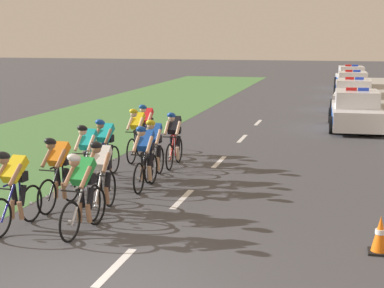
# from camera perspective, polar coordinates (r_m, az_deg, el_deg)

# --- Properties ---
(grass_verge) EXTENTS (7.00, 60.00, 0.01)m
(grass_verge) POSITION_cam_1_polar(r_m,az_deg,el_deg) (23.51, -10.66, 1.56)
(grass_verge) COLOR #4C7F42
(grass_verge) RESTS_ON ground
(lane_markings_centre) EXTENTS (0.14, 21.60, 0.01)m
(lane_markings_centre) POSITION_cam_1_polar(r_m,az_deg,el_deg) (14.94, 1.07, -3.28)
(lane_markings_centre) COLOR white
(lane_markings_centre) RESTS_ON ground
(cyclist_lead) EXTENTS (0.44, 1.72, 1.56)m
(cyclist_lead) POSITION_cam_1_polar(r_m,az_deg,el_deg) (11.30, -16.69, -4.11)
(cyclist_lead) COLOR black
(cyclist_lead) RESTS_ON ground
(cyclist_second) EXTENTS (0.44, 1.72, 1.56)m
(cyclist_second) POSITION_cam_1_polar(r_m,az_deg,el_deg) (10.82, -10.45, -4.48)
(cyclist_second) COLOR black
(cyclist_second) RESTS_ON ground
(cyclist_third) EXTENTS (0.43, 1.72, 1.56)m
(cyclist_third) POSITION_cam_1_polar(r_m,az_deg,el_deg) (12.50, -12.69, -2.55)
(cyclist_third) COLOR black
(cyclist_third) RESTS_ON ground
(cyclist_fourth) EXTENTS (0.44, 1.72, 1.56)m
(cyclist_fourth) POSITION_cam_1_polar(r_m,az_deg,el_deg) (11.94, -8.68, -3.02)
(cyclist_fourth) COLOR black
(cyclist_fourth) RESTS_ON ground
(cyclist_fifth) EXTENTS (0.42, 1.72, 1.56)m
(cyclist_fifth) POSITION_cam_1_polar(r_m,az_deg,el_deg) (14.09, -9.96, -1.01)
(cyclist_fifth) COLOR black
(cyclist_fifth) RESTS_ON ground
(cyclist_sixth) EXTENTS (0.42, 1.72, 1.56)m
(cyclist_sixth) POSITION_cam_1_polar(r_m,az_deg,el_deg) (13.77, -4.50, -1.15)
(cyclist_sixth) COLOR black
(cyclist_sixth) RESTS_ON ground
(cyclist_seventh) EXTENTS (0.42, 1.72, 1.56)m
(cyclist_seventh) POSITION_cam_1_polar(r_m,az_deg,el_deg) (14.97, -8.33, -0.30)
(cyclist_seventh) COLOR black
(cyclist_seventh) RESTS_ON ground
(cyclist_eighth) EXTENTS (0.42, 1.72, 1.56)m
(cyclist_eighth) POSITION_cam_1_polar(r_m,az_deg,el_deg) (14.76, -3.67, -0.36)
(cyclist_eighth) COLOR black
(cyclist_eighth) RESTS_ON ground
(cyclist_ninth) EXTENTS (0.42, 1.72, 1.56)m
(cyclist_ninth) POSITION_cam_1_polar(r_m,az_deg,el_deg) (16.95, -5.27, 1.01)
(cyclist_ninth) COLOR black
(cyclist_ninth) RESTS_ON ground
(cyclist_tenth) EXTENTS (0.42, 1.72, 1.56)m
(cyclist_tenth) POSITION_cam_1_polar(r_m,az_deg,el_deg) (16.10, -1.74, 0.56)
(cyclist_tenth) COLOR black
(cyclist_tenth) RESTS_ON ground
(cyclist_eleventh) EXTENTS (0.42, 1.72, 1.56)m
(cyclist_eleventh) POSITION_cam_1_polar(r_m,az_deg,el_deg) (17.93, -4.42, 1.54)
(cyclist_eleventh) COLOR black
(cyclist_eleventh) RESTS_ON ground
(police_car_nearest) EXTENTS (2.11, 4.46, 1.59)m
(police_car_nearest) POSITION_cam_1_polar(r_m,az_deg,el_deg) (23.52, 15.46, 3.03)
(police_car_nearest) COLOR silver
(police_car_nearest) RESTS_ON ground
(police_car_second) EXTENTS (2.11, 4.45, 1.59)m
(police_car_second) POSITION_cam_1_polar(r_m,az_deg,el_deg) (29.46, 15.24, 4.45)
(police_car_second) COLOR white
(police_car_second) RESTS_ON ground
(police_car_third) EXTENTS (2.10, 4.45, 1.59)m
(police_car_third) POSITION_cam_1_polar(r_m,az_deg,el_deg) (35.64, 15.10, 5.42)
(police_car_third) COLOR white
(police_car_third) RESTS_ON ground
(police_car_furthest) EXTENTS (2.26, 4.52, 1.59)m
(police_car_furthest) POSITION_cam_1_polar(r_m,az_deg,el_deg) (42.12, 14.99, 6.13)
(police_car_furthest) COLOR white
(police_car_furthest) RESTS_ON ground
(traffic_cone_mid) EXTENTS (0.36, 0.36, 0.64)m
(traffic_cone_mid) POSITION_cam_1_polar(r_m,az_deg,el_deg) (10.30, 17.59, -8.32)
(traffic_cone_mid) COLOR black
(traffic_cone_mid) RESTS_ON ground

